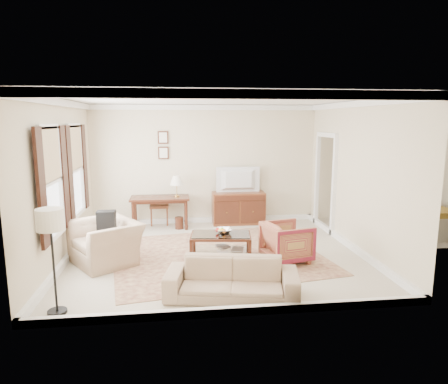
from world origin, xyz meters
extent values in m
cube|color=beige|center=(0.00, 0.00, 0.00)|extent=(5.50, 5.00, 0.01)
cube|color=white|center=(0.00, 0.00, 2.90)|extent=(5.50, 5.00, 0.01)
cube|color=beige|center=(0.00, 2.50, 1.45)|extent=(5.50, 0.01, 2.90)
cube|color=beige|center=(0.00, -2.50, 1.45)|extent=(5.50, 0.01, 2.90)
cube|color=beige|center=(-2.75, 0.00, 1.45)|extent=(0.01, 5.00, 2.90)
cube|color=beige|center=(2.75, 0.00, 1.45)|extent=(0.01, 5.00, 2.90)
cube|color=beige|center=(4.25, 1.15, 0.00)|extent=(3.00, 2.70, 0.01)
cube|color=maroon|center=(0.01, -0.08, 0.01)|extent=(4.27, 3.82, 0.01)
cube|color=#411E12|center=(-1.11, 2.06, 0.72)|extent=(1.37, 0.68, 0.05)
cylinder|color=#411E12|center=(-1.71, 1.80, 0.35)|extent=(0.07, 0.07, 0.70)
cylinder|color=#411E12|center=(-0.50, 1.80, 0.35)|extent=(0.07, 0.07, 0.70)
cylinder|color=#411E12|center=(-1.71, 2.32, 0.35)|extent=(0.07, 0.07, 0.70)
cylinder|color=#411E12|center=(-0.50, 2.32, 0.35)|extent=(0.07, 0.07, 0.70)
cube|color=brown|center=(0.80, 2.22, 0.39)|extent=(1.28, 0.49, 0.79)
imported|color=black|center=(0.80, 2.20, 1.30)|extent=(1.02, 0.58, 0.13)
cube|color=#411E12|center=(0.07, -0.23, 0.43)|extent=(1.18, 0.78, 0.04)
cube|color=silver|center=(0.07, -0.23, 0.46)|extent=(1.11, 0.72, 0.01)
cube|color=silver|center=(0.07, -0.23, 0.16)|extent=(1.09, 0.69, 0.02)
cube|color=#411E12|center=(-0.48, -0.46, 0.21)|extent=(0.07, 0.07, 0.43)
cube|color=#411E12|center=(0.55, -0.59, 0.21)|extent=(0.07, 0.07, 0.43)
cube|color=#411E12|center=(-0.40, 0.12, 0.21)|extent=(0.07, 0.07, 0.43)
cube|color=#411E12|center=(0.63, -0.01, 0.21)|extent=(0.07, 0.07, 0.43)
imported|color=silver|center=(0.14, -0.17, 0.52)|extent=(0.42, 0.42, 0.10)
imported|color=brown|center=(0.03, -0.14, 0.18)|extent=(0.28, 0.13, 0.38)
imported|color=brown|center=(0.28, -0.26, 0.18)|extent=(0.28, 0.11, 0.38)
imported|color=maroon|center=(1.24, -0.54, 0.39)|extent=(0.86, 0.90, 0.78)
imported|color=tan|center=(-1.99, -0.22, 0.51)|extent=(1.27, 1.39, 1.02)
cube|color=black|center=(-1.97, -0.15, 0.76)|extent=(0.38, 0.38, 0.40)
imported|color=tan|center=(0.04, -1.91, 0.37)|extent=(1.96, 0.91, 0.74)
cylinder|color=black|center=(-2.33, -2.11, 0.02)|extent=(0.25, 0.25, 0.04)
cylinder|color=black|center=(-2.33, -2.11, 0.61)|extent=(0.03, 0.03, 1.19)
cylinder|color=silver|center=(-2.33, -2.11, 1.28)|extent=(0.35, 0.35, 0.28)
camera|label=1|loc=(-0.73, -7.28, 2.52)|focal=32.00mm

